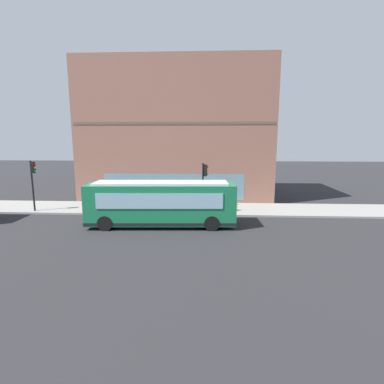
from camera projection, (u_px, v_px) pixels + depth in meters
ground at (163, 225)px, 20.96m from camera, size 120.00×120.00×0.00m
sidewalk_curb at (171, 209)px, 25.68m from camera, size 4.45×40.00×0.15m
building_corner at (178, 132)px, 31.18m from camera, size 9.14×18.39×13.25m
city_bus_nearside at (161, 204)px, 20.67m from camera, size 3.04×10.16×3.07m
traffic_light_near_corner at (204, 179)px, 23.22m from camera, size 0.32×0.49×3.96m
traffic_light_down_block at (33, 176)px, 24.10m from camera, size 0.32×0.49×4.09m
fire_hydrant at (235, 206)px, 24.57m from camera, size 0.35×0.35×0.74m
pedestrian_near_building_entrance at (226, 194)px, 26.35m from camera, size 0.32×0.32×1.74m
pedestrian_near_hydrant at (120, 195)px, 26.06m from camera, size 0.32×0.32×1.73m
newspaper_vending_box at (183, 205)px, 24.75m from camera, size 0.44×0.42×0.90m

